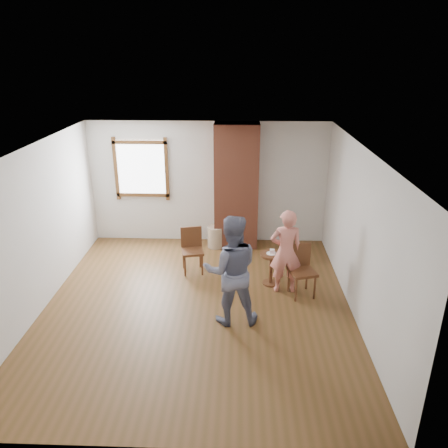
{
  "coord_description": "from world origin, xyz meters",
  "views": [
    {
      "loc": [
        0.66,
        -6.13,
        3.93
      ],
      "look_at": [
        0.41,
        0.8,
        1.15
      ],
      "focal_mm": 35.0,
      "sensor_mm": 36.0,
      "label": 1
    }
  ],
  "objects_px": {
    "dining_chair_right": "(301,267)",
    "dining_chair_left": "(192,247)",
    "stoneware_crock": "(216,237)",
    "man": "(231,270)",
    "side_table": "(271,264)",
    "person_pink": "(286,252)"
  },
  "relations": [
    {
      "from": "dining_chair_right",
      "to": "side_table",
      "type": "xyz_separation_m",
      "value": [
        -0.48,
        0.3,
        -0.09
      ]
    },
    {
      "from": "dining_chair_left",
      "to": "dining_chair_right",
      "type": "bearing_deg",
      "value": -33.57
    },
    {
      "from": "stoneware_crock",
      "to": "dining_chair_left",
      "type": "xyz_separation_m",
      "value": [
        -0.39,
        -1.08,
        0.25
      ]
    },
    {
      "from": "person_pink",
      "to": "man",
      "type": "bearing_deg",
      "value": 42.81
    },
    {
      "from": "stoneware_crock",
      "to": "person_pink",
      "type": "bearing_deg",
      "value": -54.28
    },
    {
      "from": "dining_chair_left",
      "to": "side_table",
      "type": "height_order",
      "value": "dining_chair_left"
    },
    {
      "from": "dining_chair_left",
      "to": "dining_chair_right",
      "type": "relative_size",
      "value": 0.96
    },
    {
      "from": "stoneware_crock",
      "to": "dining_chair_left",
      "type": "height_order",
      "value": "dining_chair_left"
    },
    {
      "from": "dining_chair_left",
      "to": "person_pink",
      "type": "distance_m",
      "value": 1.84
    },
    {
      "from": "dining_chair_right",
      "to": "person_pink",
      "type": "xyz_separation_m",
      "value": [
        -0.26,
        0.07,
        0.25
      ]
    },
    {
      "from": "dining_chair_right",
      "to": "side_table",
      "type": "height_order",
      "value": "dining_chair_right"
    },
    {
      "from": "person_pink",
      "to": "dining_chair_left",
      "type": "bearing_deg",
      "value": -25.91
    },
    {
      "from": "side_table",
      "to": "person_pink",
      "type": "xyz_separation_m",
      "value": [
        0.22,
        -0.23,
        0.35
      ]
    },
    {
      "from": "dining_chair_right",
      "to": "man",
      "type": "xyz_separation_m",
      "value": [
        -1.17,
        -0.86,
        0.37
      ]
    },
    {
      "from": "dining_chair_right",
      "to": "person_pink",
      "type": "bearing_deg",
      "value": 148.75
    },
    {
      "from": "side_table",
      "to": "dining_chair_left",
      "type": "bearing_deg",
      "value": 161.79
    },
    {
      "from": "stoneware_crock",
      "to": "dining_chair_right",
      "type": "relative_size",
      "value": 0.51
    },
    {
      "from": "stoneware_crock",
      "to": "dining_chair_right",
      "type": "xyz_separation_m",
      "value": [
        1.55,
        -1.86,
        0.27
      ]
    },
    {
      "from": "dining_chair_left",
      "to": "dining_chair_right",
      "type": "height_order",
      "value": "dining_chair_right"
    },
    {
      "from": "dining_chair_right",
      "to": "man",
      "type": "height_order",
      "value": "man"
    },
    {
      "from": "dining_chair_right",
      "to": "dining_chair_left",
      "type": "bearing_deg",
      "value": 142.64
    },
    {
      "from": "stoneware_crock",
      "to": "person_pink",
      "type": "height_order",
      "value": "person_pink"
    }
  ]
}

